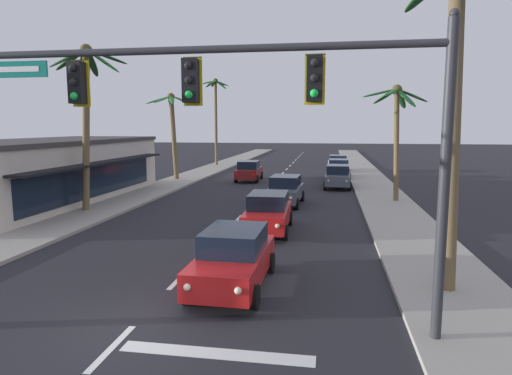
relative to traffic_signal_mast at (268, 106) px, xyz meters
The scene contains 18 objects.
ground_plane 5.88m from the traffic_signal_mast, 169.75° to the right, with size 220.00×220.00×0.00m, color #232328.
sidewalk_right 20.60m from the traffic_signal_mast, 76.34° to the left, with size 3.20×110.00×0.14m, color #9E998E.
sidewalk_left 22.81m from the traffic_signal_mast, 119.22° to the left, with size 3.20×110.00×0.14m, color #9E998E.
lane_markings 20.09m from the traffic_signal_mast, 97.73° to the left, with size 4.28×88.40×0.01m.
traffic_signal_mast is the anchor object (origin of this frame).
sedan_lead_at_stop_bar 5.04m from the traffic_signal_mast, 117.08° to the left, with size 2.00×4.47×1.68m.
sedan_third_in_queue 10.34m from the traffic_signal_mast, 97.64° to the left, with size 2.02×4.48×1.68m.
sedan_fifth_in_queue 16.77m from the traffic_signal_mast, 94.16° to the left, with size 2.11×4.51×1.68m.
sedan_oncoming_far 27.82m from the traffic_signal_mast, 101.02° to the left, with size 2.01×4.48×1.68m.
sedan_parked_nearest_kerb 30.22m from the traffic_signal_mast, 85.89° to the left, with size 2.02×4.48×1.68m.
sedan_parked_mid_kerb 24.41m from the traffic_signal_mast, 85.27° to the left, with size 2.03×4.48×1.68m.
sedan_parked_far_kerb 35.63m from the traffic_signal_mast, 86.45° to the left, with size 2.04×4.49×1.68m.
palm_left_second 16.47m from the traffic_signal_mast, 132.38° to the left, with size 3.85×4.00×8.68m.
palm_left_third 28.66m from the traffic_signal_mast, 113.76° to the left, with size 4.13×4.06×7.27m.
palm_left_farthest 42.04m from the traffic_signal_mast, 105.87° to the left, with size 3.21×3.35×9.88m.
palm_right_nearest 5.45m from the traffic_signal_mast, 34.46° to the left, with size 3.95×3.25×8.93m.
palm_right_second 18.61m from the traffic_signal_mast, 73.97° to the left, with size 3.90×3.56×6.95m.
storefront_strip_left 21.29m from the traffic_signal_mast, 136.38° to the left, with size 7.49×17.89×3.76m.
Camera 1 is at (4.35, -8.78, 4.56)m, focal length 31.13 mm.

